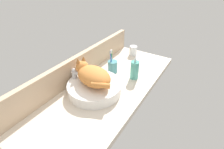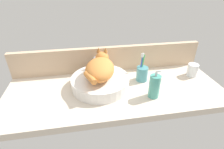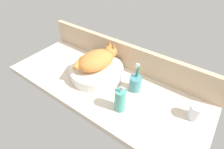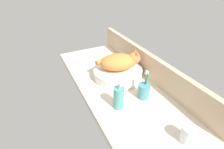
{
  "view_description": "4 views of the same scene",
  "coord_description": "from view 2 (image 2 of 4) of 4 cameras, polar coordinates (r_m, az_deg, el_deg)",
  "views": [
    {
      "loc": [
        -80.27,
        -54.22,
        72.22
      ],
      "look_at": [
        3.62,
        -1.85,
        8.73
      ],
      "focal_mm": 28.0,
      "sensor_mm": 36.0,
      "label": 1
    },
    {
      "loc": [
        -16.9,
        -85.89,
        61.14
      ],
      "look_at": [
        -1.84,
        1.73,
        9.25
      ],
      "focal_mm": 28.0,
      "sensor_mm": 36.0,
      "label": 2
    },
    {
      "loc": [
        52.64,
        -63.77,
        76.01
      ],
      "look_at": [
        4.52,
        2.83,
        7.64
      ],
      "focal_mm": 28.0,
      "sensor_mm": 36.0,
      "label": 3
    },
    {
      "loc": [
        85.85,
        -48.14,
        70.77
      ],
      "look_at": [
        -1.06,
        -4.74,
        8.68
      ],
      "focal_mm": 28.0,
      "sensor_mm": 36.0,
      "label": 4
    }
  ],
  "objects": [
    {
      "name": "faucet",
      "position": [
        1.18,
        -5.26,
        2.87
      ],
      "size": [
        3.7,
        11.86,
        13.6
      ],
      "color": "silver",
      "rests_on": "ground_plane"
    },
    {
      "name": "cat",
      "position": [
        1.04,
        -3.95,
        2.19
      ],
      "size": [
        22.37,
        31.09,
        14.0
      ],
      "color": "orange",
      "rests_on": "sink_basin"
    },
    {
      "name": "soap_dispenser",
      "position": [
        1.0,
        13.69,
        -3.75
      ],
      "size": [
        6.08,
        6.08,
        16.86
      ],
      "color": "teal",
      "rests_on": "ground_plane"
    },
    {
      "name": "sink_basin",
      "position": [
        1.07,
        -3.83,
        -2.47
      ],
      "size": [
        35.23,
        35.23,
        6.74
      ],
      "primitive_type": "cylinder",
      "color": "white",
      "rests_on": "ground_plane"
    },
    {
      "name": "toothbrush_cup",
      "position": [
        1.14,
        9.77,
        0.37
      ],
      "size": [
        7.34,
        7.34,
        18.72
      ],
      "color": "teal",
      "rests_on": "ground_plane"
    },
    {
      "name": "backsplash_panel",
      "position": [
        1.23,
        -0.94,
        5.13
      ],
      "size": [
        131.09,
        3.6,
        17.69
      ],
      "primitive_type": "cube",
      "color": "#CCAD8C",
      "rests_on": "ground_plane"
    },
    {
      "name": "water_glass",
      "position": [
        1.3,
        24.73,
        1.16
      ],
      "size": [
        6.89,
        6.89,
        8.54
      ],
      "color": "white",
      "rests_on": "ground_plane"
    },
    {
      "name": "ground_plane",
      "position": [
        1.08,
        1.12,
        -5.54
      ],
      "size": [
        131.09,
        52.18,
        4.0
      ],
      "primitive_type": "cube",
      "color": "beige"
    }
  ]
}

